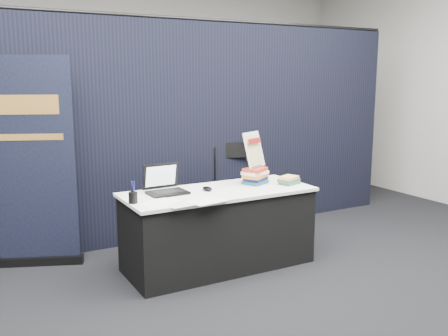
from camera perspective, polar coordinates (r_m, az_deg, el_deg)
floor at (r=4.48m, az=2.81°, el=-13.36°), size 8.00×8.00×0.00m
wall_back at (r=7.79m, az=-12.98°, el=9.76°), size 8.00×0.02×3.50m
drape_partition at (r=5.55m, az=-5.81°, el=4.12°), size 6.00×0.08×2.40m
display_table at (r=4.79m, az=-0.63°, el=-6.93°), size 1.80×0.75×0.75m
laptop at (r=4.61m, az=-6.70°, el=-2.09°), size 0.36×0.29×0.26m
mouse at (r=4.68m, az=-1.93°, el=-2.38°), size 0.08×0.13×0.04m
brochure_left at (r=4.27m, az=-7.47°, el=-3.96°), size 0.41×0.37×0.00m
brochure_mid at (r=4.21m, az=-4.75°, el=-4.11°), size 0.30×0.23×0.00m
brochure_right at (r=4.29m, az=-1.96°, el=-3.80°), size 0.33×0.26×0.00m
pen_cup at (r=4.28m, az=-10.35°, el=-3.35°), size 0.10×0.10×0.10m
book_stack_tall at (r=4.97m, az=3.60°, el=-0.88°), size 0.30×0.27×0.16m
book_stack_short at (r=4.99m, az=7.40°, el=-1.39°), size 0.22×0.19×0.08m
info_sign at (r=4.95m, az=3.44°, el=2.07°), size 0.29×0.20×0.36m
pullup_banner at (r=5.05m, az=-21.04°, el=-0.77°), size 0.82×0.41×2.00m
stacking_chair at (r=5.78m, az=1.78°, el=-1.84°), size 0.56×0.56×1.04m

